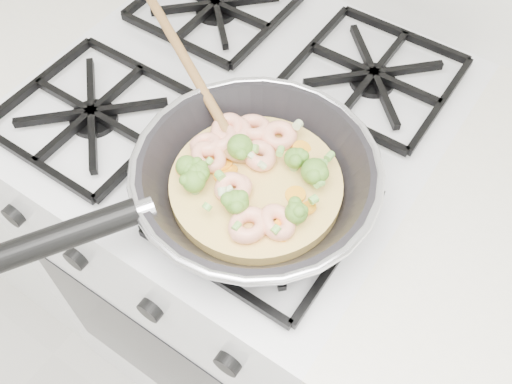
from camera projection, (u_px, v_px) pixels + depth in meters
The scene contains 2 objects.
stove at pixel (242, 245), 1.21m from camera, with size 0.60×0.60×0.92m.
skillet at pixel (250, 179), 0.69m from camera, with size 0.44×0.45×0.10m.
Camera 1 is at (0.36, 1.22, 1.52)m, focal length 39.42 mm.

